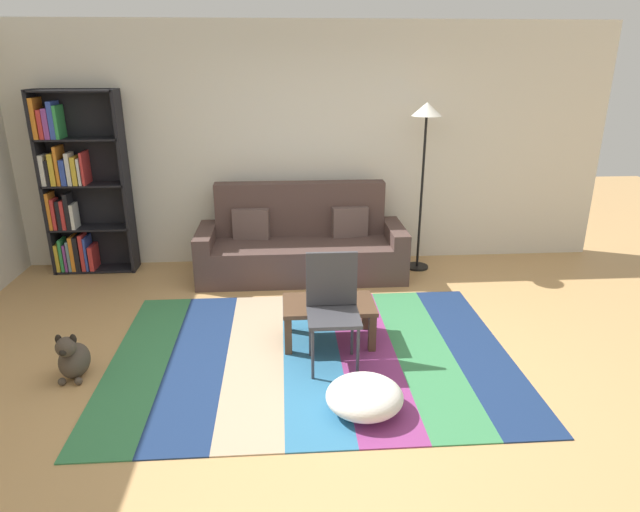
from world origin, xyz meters
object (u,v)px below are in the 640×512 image
object	(u,v)px
bookshelf	(76,189)
pouf	(365,396)
coffee_table	(328,310)
standing_lamp	(426,132)
folding_chair	(333,301)
dog	(73,358)
couch	(301,245)
tv_remote	(318,304)

from	to	relation	value
bookshelf	pouf	distance (m)	4.11
bookshelf	coffee_table	xyz separation A→B (m)	(2.63, -1.88, -0.65)
standing_lamp	folding_chair	bearing A→B (deg)	-120.23
bookshelf	coffee_table	size ratio (longest dim) A/B	2.60
coffee_table	dog	size ratio (longest dim) A/B	1.94
couch	bookshelf	bearing A→B (deg)	173.41
pouf	dog	world-z (taller)	dog
pouf	dog	xyz separation A→B (m)	(-2.14, 0.60, 0.03)
couch	dog	xyz separation A→B (m)	(-1.81, -2.02, -0.18)
bookshelf	tv_remote	world-z (taller)	bookshelf
couch	pouf	size ratio (longest dim) A/B	4.24
bookshelf	tv_remote	distance (m)	3.23
dog	tv_remote	world-z (taller)	dog
couch	tv_remote	xyz separation A→B (m)	(0.08, -1.63, 0.04)
couch	coffee_table	distance (m)	1.61
standing_lamp	coffee_table	bearing A→B (deg)	-125.02
coffee_table	folding_chair	xyz separation A→B (m)	(0.00, -0.34, 0.24)
dog	standing_lamp	size ratio (longest dim) A/B	0.21
coffee_table	dog	world-z (taller)	dog
bookshelf	standing_lamp	distance (m)	3.86
coffee_table	tv_remote	xyz separation A→B (m)	(-0.09, -0.03, 0.07)
coffee_table	standing_lamp	xyz separation A→B (m)	(1.18, 1.69, 1.26)
pouf	folding_chair	world-z (taller)	folding_chair
pouf	bookshelf	bearing A→B (deg)	133.81
coffee_table	pouf	xyz separation A→B (m)	(0.16, -1.02, -0.17)
bookshelf	folding_chair	xyz separation A→B (m)	(2.63, -2.22, -0.42)
folding_chair	bookshelf	bearing A→B (deg)	168.35
pouf	tv_remote	distance (m)	1.05
bookshelf	dog	size ratio (longest dim) A/B	5.04
coffee_table	dog	xyz separation A→B (m)	(-1.98, -0.43, -0.14)
dog	tv_remote	xyz separation A→B (m)	(1.89, 0.39, 0.21)
dog	bookshelf	bearing A→B (deg)	105.64
standing_lamp	folding_chair	xyz separation A→B (m)	(-1.18, -2.02, -1.02)
tv_remote	folding_chair	distance (m)	0.36
couch	folding_chair	size ratio (longest dim) A/B	2.51
bookshelf	pouf	world-z (taller)	bookshelf
tv_remote	folding_chair	size ratio (longest dim) A/B	0.17
pouf	tv_remote	xyz separation A→B (m)	(-0.25, 0.99, 0.25)
bookshelf	pouf	bearing A→B (deg)	-46.19
coffee_table	pouf	bearing A→B (deg)	-81.06
bookshelf	dog	bearing A→B (deg)	-74.36
couch	standing_lamp	distance (m)	1.82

